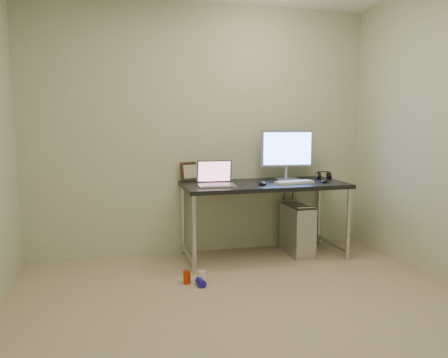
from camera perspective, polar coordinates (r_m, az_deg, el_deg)
The scene contains 17 objects.
floor at distance 3.07m, azimuth 4.50°, elevation -18.58°, with size 3.50×3.50×0.00m, color tan.
wall_back at distance 4.45m, azimuth -2.77°, elevation 6.26°, with size 3.50×0.02×2.50m, color beige.
desk at distance 4.31m, azimuth 5.27°, elevation -1.53°, with size 1.60×0.70×0.75m.
tower_computer at distance 4.55m, azimuth 9.52°, elevation -6.53°, with size 0.22×0.48×0.53m.
cable_a at distance 4.75m, azimuth 7.65°, elevation -4.05°, with size 0.01×0.01×0.70m, color black.
cable_b at distance 4.77m, azimuth 8.74°, elevation -4.27°, with size 0.01×0.01×0.72m, color black.
can_red at distance 3.75m, azimuth -4.87°, elevation -12.65°, with size 0.06×0.06×0.11m, color #B72D08.
can_white at distance 3.75m, azimuth -2.93°, elevation -12.68°, with size 0.06×0.06×0.11m, color white.
can_blue at distance 3.70m, azimuth -3.04°, elevation -13.33°, with size 0.06×0.06×0.11m, color #1713B2.
laptop at distance 4.09m, azimuth -1.08°, elevation -0.12°, with size 0.36×0.30×0.23m.
monitor at distance 4.53m, azimuth 8.21°, elevation 3.67°, with size 0.54×0.18×0.51m.
keyboard at distance 4.30m, azimuth 9.18°, elevation -0.42°, with size 0.38×0.12×0.02m, color white.
mouse_right at distance 4.41m, azimuth 12.92°, elevation -0.22°, with size 0.07×0.10×0.04m, color black.
mouse_left at distance 4.16m, azimuth 5.04°, elevation -0.47°, with size 0.08×0.13×0.04m, color black.
headphones at distance 4.69m, azimuth 12.88°, elevation 0.35°, with size 0.17×0.10×0.10m.
picture_frame at distance 4.42m, azimuth -4.25°, elevation 1.00°, with size 0.24×0.03×0.19m, color black.
webcam at distance 4.45m, azimuth -1.40°, elevation 1.04°, with size 0.05×0.04×0.13m.
Camera 1 is at (-0.92, -2.60, 1.35)m, focal length 35.00 mm.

